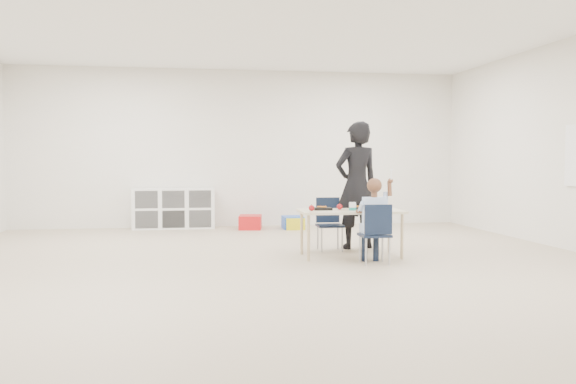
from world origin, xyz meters
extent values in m
plane|color=#BAA88F|center=(0.00, 0.00, 0.00)|extent=(9.00, 9.00, 0.00)
plane|color=white|center=(0.00, 0.00, 2.80)|extent=(9.00, 9.00, 0.00)
cube|color=white|center=(0.00, 4.50, 1.40)|extent=(8.00, 0.02, 2.80)
cube|color=white|center=(0.00, -4.50, 1.40)|extent=(8.00, 0.02, 2.80)
cube|color=beige|center=(1.02, 0.77, 0.56)|extent=(1.28, 0.66, 0.03)
cube|color=black|center=(1.15, 0.81, 0.59)|extent=(0.22, 0.17, 0.03)
cube|color=black|center=(0.68, 0.83, 0.59)|extent=(0.22, 0.17, 0.03)
cube|color=white|center=(1.00, 0.64, 0.63)|extent=(0.07, 0.07, 0.10)
ellipsoid|color=tan|center=(1.28, 0.66, 0.61)|extent=(0.09, 0.09, 0.07)
sphere|color=maroon|center=(0.90, 0.85, 0.61)|extent=(0.07, 0.07, 0.07)
sphere|color=maroon|center=(0.52, 0.72, 0.61)|extent=(0.07, 0.07, 0.07)
cube|color=white|center=(-1.20, 4.28, 0.35)|extent=(1.40, 0.40, 0.70)
imported|color=black|center=(1.28, 1.46, 0.85)|extent=(0.70, 0.54, 1.70)
cube|color=red|center=(0.11, 3.98, 0.12)|extent=(0.45, 0.54, 0.24)
cube|color=yellow|center=(0.85, 3.86, 0.10)|extent=(0.33, 0.42, 0.20)
cube|color=blue|center=(0.84, 3.91, 0.11)|extent=(0.34, 0.44, 0.21)
camera|label=1|loc=(-0.95, -6.45, 1.19)|focal=38.00mm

